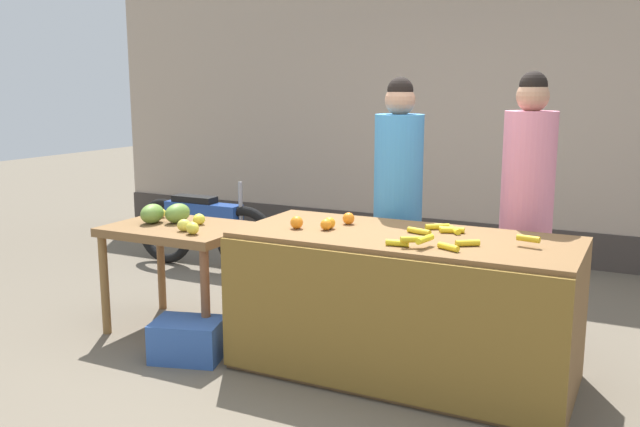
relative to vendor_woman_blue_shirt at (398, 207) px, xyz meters
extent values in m
plane|color=#665B4C|center=(-0.13, -0.68, -0.91)|extent=(24.00, 24.00, 0.00)
cube|color=tan|center=(-0.13, 2.51, 0.60)|extent=(8.82, 0.20, 3.02)
cube|color=#3F3833|center=(-0.13, 2.40, -0.73)|extent=(8.82, 0.04, 0.36)
cube|color=brown|center=(0.30, -0.68, -0.48)|extent=(2.03, 0.86, 0.87)
cube|color=brown|center=(0.30, -1.13, -0.48)|extent=(2.03, 0.03, 0.81)
cube|color=brown|center=(-1.39, -0.68, -0.17)|extent=(0.97, 0.72, 0.06)
cylinder|color=brown|center=(-1.83, -0.99, -0.55)|extent=(0.06, 0.06, 0.71)
cylinder|color=brown|center=(-0.96, -0.99, -0.55)|extent=(0.06, 0.06, 0.71)
cylinder|color=brown|center=(-1.83, -0.37, -0.55)|extent=(0.06, 0.06, 0.71)
cylinder|color=brown|center=(-0.96, -0.37, -0.55)|extent=(0.06, 0.06, 0.71)
cylinder|color=gold|center=(0.71, -0.81, -0.02)|extent=(0.13, 0.10, 0.04)
cylinder|color=gold|center=(0.53, -0.50, -0.02)|extent=(0.15, 0.05, 0.04)
cylinder|color=yellow|center=(0.55, -0.51, -0.02)|extent=(0.10, 0.12, 0.04)
cylinder|color=yellow|center=(0.64, -0.95, -0.02)|extent=(0.13, 0.09, 0.04)
cylinder|color=gold|center=(0.36, -0.98, -0.02)|extent=(0.13, 0.05, 0.04)
cylinder|color=yellow|center=(0.53, -0.52, -0.02)|extent=(0.13, 0.08, 0.04)
cylinder|color=gold|center=(0.37, -0.63, -0.02)|extent=(0.16, 0.08, 0.04)
cylinder|color=gold|center=(0.42, -0.45, -0.02)|extent=(0.14, 0.11, 0.04)
cylinder|color=gold|center=(0.44, -0.98, 0.01)|extent=(0.13, 0.10, 0.04)
cylinder|color=yellow|center=(0.50, -0.95, 0.01)|extent=(0.07, 0.15, 0.04)
cylinder|color=gold|center=(1.01, -0.68, 0.01)|extent=(0.13, 0.06, 0.04)
sphere|color=orange|center=(-0.19, -0.77, 0.00)|extent=(0.07, 0.07, 0.07)
sphere|color=orange|center=(-0.14, -0.55, 0.00)|extent=(0.08, 0.08, 0.08)
sphere|color=orange|center=(-0.37, -0.82, 0.00)|extent=(0.08, 0.08, 0.08)
sphere|color=orange|center=(-0.18, -0.73, 0.00)|extent=(0.07, 0.07, 0.07)
ellipsoid|color=yellow|center=(-1.28, -0.59, -0.10)|extent=(0.10, 0.08, 0.08)
ellipsoid|color=yellow|center=(-1.70, -0.51, -0.10)|extent=(0.12, 0.11, 0.07)
ellipsoid|color=#E1D74C|center=(-1.24, -0.82, -0.10)|extent=(0.12, 0.12, 0.08)
ellipsoid|color=yellow|center=(-1.28, -0.60, -0.10)|extent=(0.09, 0.11, 0.08)
ellipsoid|color=yellow|center=(-1.12, -0.88, -0.10)|extent=(0.13, 0.12, 0.08)
ellipsoid|color=olive|center=(-1.46, -0.61, -0.07)|extent=(0.15, 0.22, 0.14)
ellipsoid|color=olive|center=(-1.61, -0.70, -0.07)|extent=(0.17, 0.24, 0.14)
cylinder|color=#33333D|center=(0.00, 0.00, -0.56)|extent=(0.29, 0.29, 0.70)
cylinder|color=#3F8CCC|center=(0.00, 0.00, 0.22)|extent=(0.34, 0.34, 0.86)
sphere|color=tan|center=(0.00, 0.00, 0.74)|extent=(0.21, 0.21, 0.21)
sphere|color=black|center=(0.00, 0.00, 0.81)|extent=(0.18, 0.18, 0.18)
cylinder|color=#33333D|center=(0.86, 0.10, -0.55)|extent=(0.29, 0.29, 0.72)
cylinder|color=pink|center=(0.86, 0.10, 0.24)|extent=(0.34, 0.34, 0.87)
sphere|color=tan|center=(0.86, 0.10, 0.77)|extent=(0.21, 0.21, 0.21)
sphere|color=black|center=(0.86, 0.10, 0.84)|extent=(0.18, 0.18, 0.18)
torus|color=black|center=(-1.77, 0.77, -0.59)|extent=(0.65, 0.09, 0.65)
torus|color=black|center=(-2.72, 0.77, -0.59)|extent=(0.65, 0.09, 0.65)
cube|color=navy|center=(-2.25, 0.77, -0.41)|extent=(0.80, 0.18, 0.28)
cube|color=black|center=(-2.35, 0.77, -0.25)|extent=(0.44, 0.16, 0.08)
cylinder|color=gray|center=(-1.82, 0.77, -0.24)|extent=(0.04, 0.04, 0.40)
cube|color=#3359A5|center=(-1.02, -1.11, -0.78)|extent=(0.51, 0.43, 0.26)
ellipsoid|color=maroon|center=(-0.66, -0.02, -0.65)|extent=(0.39, 0.43, 0.52)
camera|label=1|loc=(1.61, -4.47, 0.84)|focal=38.25mm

